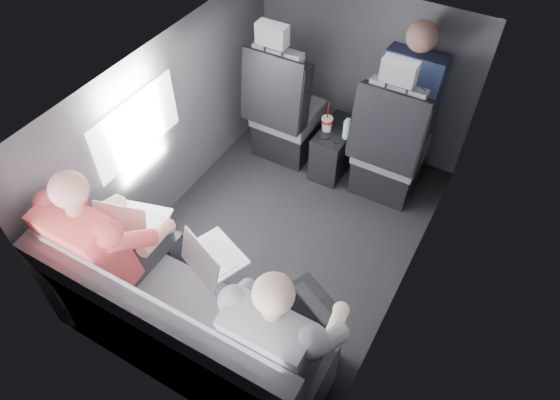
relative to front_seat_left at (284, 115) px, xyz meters
The scene contains 20 objects.
floor 1.03m from the front_seat_left, 61.81° to the right, with size 2.60×2.60×0.00m, color black.
ceiling 1.34m from the front_seat_left, 61.81° to the right, with size 2.60×2.60×0.00m, color #B2B2AD.
panel_left 0.99m from the front_seat_left, 118.19° to the right, with size 0.02×2.60×1.35m, color #56565B.
panel_right 1.61m from the front_seat_left, 31.88° to the right, with size 0.02×2.60×1.35m, color #56565B.
panel_front 0.70m from the front_seat_left, 45.65° to the left, with size 1.80×0.02×1.35m, color #56565B.
panel_back 2.20m from the front_seat_left, 78.12° to the right, with size 1.80×0.02×1.35m, color #56565B.
side_window 1.32m from the front_seat_left, 110.67° to the right, with size 0.02×0.75×0.42m, color white.
seatbelt 1.00m from the front_seat_left, 10.68° to the right, with size 0.05×0.01×0.65m, color black.
front_seat_left is the anchor object (origin of this frame).
front_seat_right 0.90m from the front_seat_left, ahead, with size 0.52×0.58×1.26m.
center_console 0.49m from the front_seat_left, ahead, with size 0.24×0.48×0.41m.
rear_bench 1.96m from the front_seat_left, 76.69° to the right, with size 1.60×0.57×0.92m.
soda_cup 0.39m from the front_seat_left, ahead, with size 0.09×0.09×0.27m.
water_bottle 0.56m from the front_seat_left, ahead, with size 0.06×0.06×0.17m.
laptop_white 1.62m from the front_seat_left, 94.75° to the right, with size 0.37×0.38×0.24m.
laptop_silver 1.66m from the front_seat_left, 75.16° to the right, with size 0.40×0.41×0.24m.
laptop_black 1.93m from the front_seat_left, 57.57° to the right, with size 0.40×0.43×0.24m.
passenger_rear_left 1.83m from the front_seat_left, 93.57° to the right, with size 0.54×0.65×1.28m.
passenger_rear_right 2.09m from the front_seat_left, 60.69° to the right, with size 0.51×0.63×1.24m.
passenger_front_right 1.00m from the front_seat_left, 16.11° to the left, with size 0.42×0.42×0.89m.
Camera 1 is at (1.13, -2.01, 2.88)m, focal length 32.00 mm.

